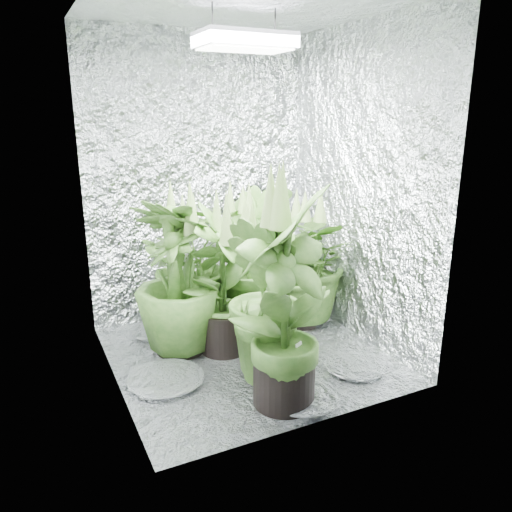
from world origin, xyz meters
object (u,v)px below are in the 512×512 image
object	(u,v)px
grow_lamp	(245,41)
plant_b	(223,282)
plant_a	(195,263)
plant_g	(269,300)
plant_c	(249,262)
plant_e	(303,260)
circulation_fan	(308,303)
plant_d	(178,279)
plant_f	(285,301)

from	to	relation	value
grow_lamp	plant_b	world-z (taller)	grow_lamp
plant_a	plant_g	world-z (taller)	plant_g
plant_c	plant_e	size ratio (longest dim) A/B	1.04
plant_g	plant_b	bearing A→B (deg)	101.50
circulation_fan	plant_c	bearing A→B (deg)	178.03
grow_lamp	plant_e	size ratio (longest dim) A/B	0.50
grow_lamp	plant_a	distance (m)	1.53
plant_a	plant_d	distance (m)	0.47
plant_e	grow_lamp	bearing A→B (deg)	-154.21
grow_lamp	plant_g	size ratio (longest dim) A/B	0.49
plant_c	circulation_fan	xyz separation A→B (m)	(0.40, -0.14, -0.32)
grow_lamp	plant_e	world-z (taller)	grow_lamp
grow_lamp	plant_a	size ratio (longest dim) A/B	0.54
plant_d	plant_e	distance (m)	0.91
circulation_fan	plant_a	bearing A→B (deg)	165.54
plant_c	plant_g	world-z (taller)	plant_c
grow_lamp	plant_f	distance (m)	1.38
plant_c	plant_f	distance (m)	0.96
plant_b	plant_e	distance (m)	0.68
plant_e	plant_b	bearing A→B (deg)	-167.19
grow_lamp	plant_a	xyz separation A→B (m)	(-0.10, 0.64, -1.39)
plant_b	plant_e	world-z (taller)	plant_b
plant_b	circulation_fan	size ratio (longest dim) A/B	2.59
plant_c	circulation_fan	world-z (taller)	plant_c
plant_e	plant_f	xyz separation A→B (m)	(-0.61, -0.84, 0.10)
circulation_fan	plant_g	bearing A→B (deg)	-120.59
plant_a	plant_b	xyz separation A→B (m)	(-0.00, -0.52, 0.02)
plant_a	plant_e	world-z (taller)	plant_e
plant_d	plant_f	world-z (taller)	plant_f
plant_d	plant_b	bearing A→B (deg)	-25.92
plant_e	circulation_fan	xyz separation A→B (m)	(0.02, -0.06, -0.30)
plant_d	plant_g	bearing A→B (deg)	-59.02
plant_d	plant_g	xyz separation A→B (m)	(0.34, -0.56, -0.00)
plant_b	circulation_fan	distance (m)	0.75
plant_g	plant_d	bearing A→B (deg)	120.98
plant_g	circulation_fan	bearing A→B (deg)	41.95
plant_b	plant_f	xyz separation A→B (m)	(0.05, -0.69, 0.11)
grow_lamp	plant_g	xyz separation A→B (m)	(-0.01, -0.32, -1.35)
plant_b	plant_c	distance (m)	0.37
plant_a	plant_f	xyz separation A→B (m)	(0.05, -1.21, 0.13)
plant_b	plant_d	size ratio (longest dim) A/B	0.96
plant_e	plant_f	world-z (taller)	plant_f
plant_g	circulation_fan	size ratio (longest dim) A/B	2.61
plant_f	plant_d	bearing A→B (deg)	110.16
plant_c	grow_lamp	bearing A→B (deg)	-117.56
plant_a	plant_c	distance (m)	0.41
grow_lamp	plant_e	bearing A→B (deg)	25.79
plant_e	plant_g	xyz separation A→B (m)	(-0.57, -0.59, 0.01)
plant_a	plant_g	bearing A→B (deg)	-84.68
plant_f	circulation_fan	world-z (taller)	plant_f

